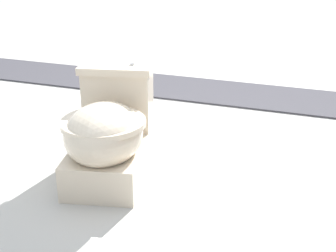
% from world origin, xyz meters
% --- Properties ---
extents(ground_plane, '(14.00, 14.00, 0.00)m').
position_xyz_m(ground_plane, '(0.00, 0.00, 0.00)').
color(ground_plane, '#B7B2A8').
extents(gravel_strip, '(0.56, 8.00, 0.01)m').
position_xyz_m(gravel_strip, '(-1.37, 0.50, 0.01)').
color(gravel_strip, '#423F44').
rests_on(gravel_strip, ground).
extents(toilet, '(0.69, 0.50, 0.52)m').
position_xyz_m(toilet, '(0.05, -0.19, 0.22)').
color(toilet, beige).
rests_on(toilet, ground).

